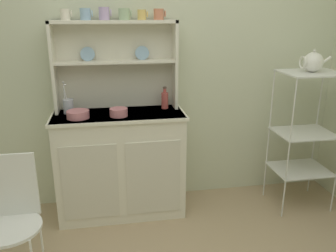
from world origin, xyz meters
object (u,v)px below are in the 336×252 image
object	(u,v)px
hutch_shelf_unit	(115,58)
bakers_rack	(305,125)
jam_bottle	(165,100)
porcelain_teapot	(313,62)
wire_chair	(10,213)
cup_cream_0	(65,14)
hutch_cabinet	(121,163)
bowl_mixing_large	(78,114)
utensil_jar	(68,106)

from	to	relation	value
hutch_shelf_unit	bakers_rack	distance (m)	1.64
hutch_shelf_unit	jam_bottle	distance (m)	0.51
jam_bottle	porcelain_teapot	distance (m)	1.20
wire_chair	jam_bottle	size ratio (longest dim) A/B	4.75
hutch_shelf_unit	cup_cream_0	size ratio (longest dim) A/B	11.49
hutch_shelf_unit	porcelain_teapot	xyz separation A→B (m)	(1.52, -0.30, -0.02)
cup_cream_0	hutch_cabinet	bearing A→B (deg)	-19.32
wire_chair	jam_bottle	distance (m)	1.41
bowl_mixing_large	jam_bottle	bearing A→B (deg)	13.16
utensil_jar	porcelain_teapot	distance (m)	1.94
hutch_cabinet	hutch_shelf_unit	bearing A→B (deg)	90.00
jam_bottle	porcelain_teapot	world-z (taller)	porcelain_teapot
cup_cream_0	porcelain_teapot	world-z (taller)	cup_cream_0
jam_bottle	utensil_jar	xyz separation A→B (m)	(-0.76, -0.01, -0.01)
hutch_cabinet	cup_cream_0	bearing A→B (deg)	160.68
hutch_cabinet	jam_bottle	world-z (taller)	jam_bottle
cup_cream_0	jam_bottle	xyz separation A→B (m)	(0.73, -0.04, -0.67)
hutch_shelf_unit	cup_cream_0	xyz separation A→B (m)	(-0.35, -0.04, 0.33)
jam_bottle	bowl_mixing_large	bearing A→B (deg)	-166.84
hutch_shelf_unit	bowl_mixing_large	bearing A→B (deg)	-141.81
bakers_rack	hutch_cabinet	bearing A→B (deg)	174.82
utensil_jar	porcelain_teapot	bearing A→B (deg)	-6.47
bakers_rack	jam_bottle	world-z (taller)	bakers_rack
cup_cream_0	porcelain_teapot	distance (m)	1.92
wire_chair	porcelain_teapot	world-z (taller)	porcelain_teapot
porcelain_teapot	wire_chair	bearing A→B (deg)	-164.02
hutch_cabinet	wire_chair	world-z (taller)	hutch_cabinet
hutch_cabinet	utensil_jar	xyz separation A→B (m)	(-0.38, 0.08, 0.48)
cup_cream_0	jam_bottle	distance (m)	0.99
cup_cream_0	porcelain_teapot	size ratio (longest dim) A/B	0.34
bakers_rack	bowl_mixing_large	bearing A→B (deg)	177.97
hutch_cabinet	porcelain_teapot	bearing A→B (deg)	-5.19
bowl_mixing_large	jam_bottle	world-z (taller)	jam_bottle
hutch_cabinet	bakers_rack	xyz separation A→B (m)	(1.52, -0.14, 0.28)
hutch_cabinet	hutch_shelf_unit	size ratio (longest dim) A/B	1.07
hutch_cabinet	bakers_rack	bearing A→B (deg)	-5.18
utensil_jar	bakers_rack	bearing A→B (deg)	-6.46
wire_chair	porcelain_teapot	bearing A→B (deg)	-17.80
hutch_cabinet	porcelain_teapot	world-z (taller)	porcelain_teapot
bowl_mixing_large	utensil_jar	world-z (taller)	utensil_jar
cup_cream_0	jam_bottle	size ratio (longest dim) A/B	0.47
wire_chair	porcelain_teapot	size ratio (longest dim) A/B	3.47
bakers_rack	cup_cream_0	bearing A→B (deg)	172.07
bakers_rack	utensil_jar	world-z (taller)	bakers_rack
wire_chair	porcelain_teapot	xyz separation A→B (m)	(2.19, 0.63, 0.73)
hutch_shelf_unit	bowl_mixing_large	world-z (taller)	hutch_shelf_unit
hutch_shelf_unit	porcelain_teapot	bearing A→B (deg)	-11.23
hutch_shelf_unit	porcelain_teapot	world-z (taller)	hutch_shelf_unit
hutch_cabinet	cup_cream_0	distance (m)	1.22
hutch_cabinet	utensil_jar	size ratio (longest dim) A/B	4.13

